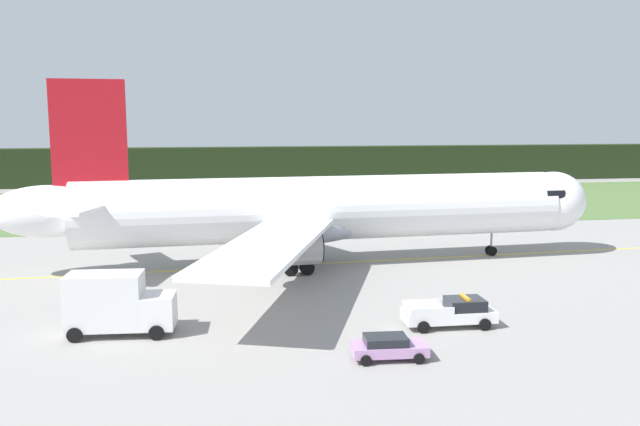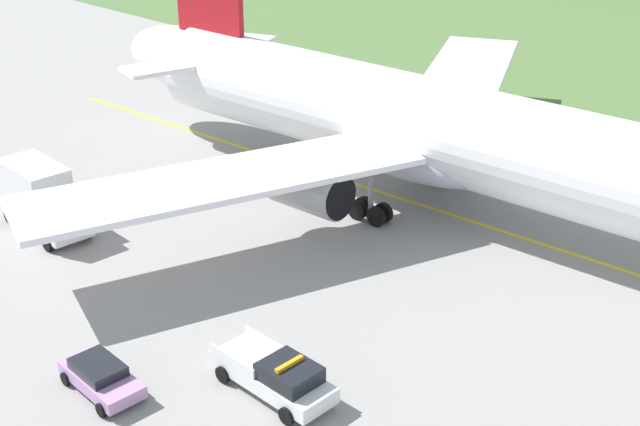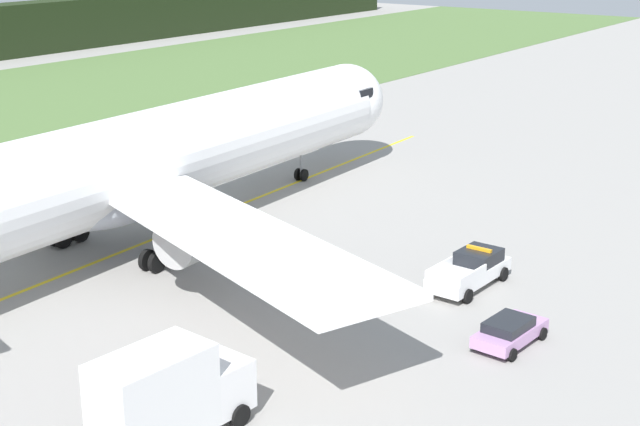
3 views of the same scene
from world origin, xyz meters
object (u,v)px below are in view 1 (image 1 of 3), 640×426
(ops_pickup_truck, at_px, (452,312))
(staff_car, at_px, (388,347))
(catering_truck, at_px, (116,303))
(airliner, at_px, (319,210))

(ops_pickup_truck, relative_size, staff_car, 1.38)
(catering_truck, distance_m, staff_car, 16.51)
(airliner, xyz_separation_m, staff_car, (-0.41, -23.90, -4.22))
(airliner, xyz_separation_m, catering_truck, (-15.43, -17.16, -2.96))
(staff_car, bearing_deg, airliner, 89.01)
(staff_car, bearing_deg, catering_truck, 155.82)
(airliner, distance_m, staff_car, 24.28)
(airliner, height_order, staff_car, airliner)
(ops_pickup_truck, xyz_separation_m, staff_car, (-5.54, -4.75, -0.20))
(airliner, relative_size, catering_truck, 8.30)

